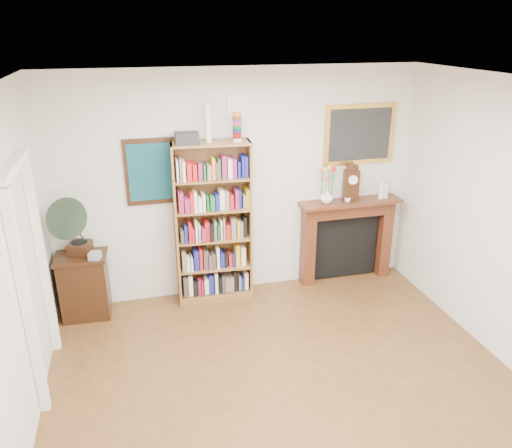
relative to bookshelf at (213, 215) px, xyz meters
The scene contains 15 objects.
room 2.36m from the bookshelf, 81.08° to the right, with size 4.51×5.01×2.81m.
door_casing 2.16m from the bookshelf, 148.80° to the right, with size 0.08×1.02×2.17m.
teal_poster 0.89m from the bookshelf, 166.61° to the left, with size 0.58×0.04×0.78m.
small_picture 1.30m from the bookshelf, 24.23° to the left, with size 0.26×0.04×0.30m.
gilt_painting 2.09m from the bookshelf, ahead, with size 0.95×0.04×0.75m.
bookshelf is the anchor object (origin of this frame).
side_cabinet 1.71m from the bookshelf, behind, with size 0.57×0.42×0.78m, color black.
fireplace 1.85m from the bookshelf, ahead, with size 1.34×0.32×1.13m.
gramophone 1.55m from the bookshelf, behind, with size 0.62×0.69×0.75m.
cd_stack 1.42m from the bookshelf, behind, with size 0.12×0.12×0.08m, color silver.
mantel_clock 1.81m from the bookshelf, ahead, with size 0.22×0.15×0.46m.
flower_vase 1.46m from the bookshelf, ahead, with size 0.17×0.17×0.17m, color white.
teacup 1.73m from the bookshelf, ahead, with size 0.08×0.08×0.06m, color white.
bottle_left 2.21m from the bookshelf, ahead, with size 0.07×0.07×0.24m, color silver.
bottle_right 2.28m from the bookshelf, ahead, with size 0.06×0.06×0.20m, color silver.
Camera 1 is at (-1.26, -3.20, 3.22)m, focal length 35.00 mm.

